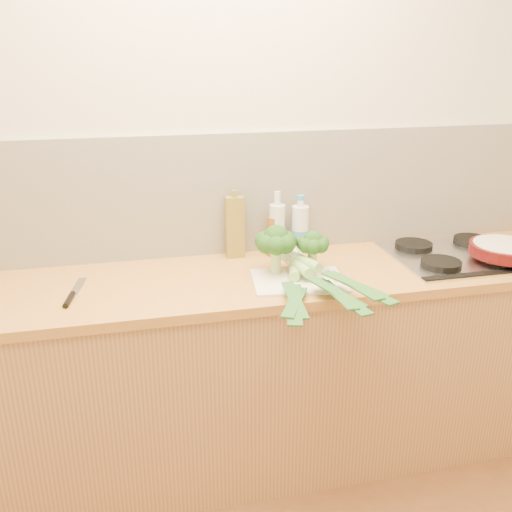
# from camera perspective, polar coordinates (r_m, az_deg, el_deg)

# --- Properties ---
(room_shell) EXTENTS (3.50, 3.50, 3.50)m
(room_shell) POSITION_cam_1_polar(r_m,az_deg,el_deg) (2.52, -3.64, 6.06)
(room_shell) COLOR beige
(room_shell) RESTS_ON ground
(counter) EXTENTS (3.20, 0.62, 0.90)m
(counter) POSITION_cam_1_polar(r_m,az_deg,el_deg) (2.54, -2.15, -11.48)
(counter) COLOR #AB7D47
(counter) RESTS_ON ground
(gas_hob) EXTENTS (0.58, 0.50, 0.04)m
(gas_hob) POSITION_cam_1_polar(r_m,az_deg,el_deg) (2.70, 19.51, 0.17)
(gas_hob) COLOR silver
(gas_hob) RESTS_ON counter
(chopping_board) EXTENTS (0.39, 0.31, 0.01)m
(chopping_board) POSITION_cam_1_polar(r_m,az_deg,el_deg) (2.29, 4.27, -2.49)
(chopping_board) COLOR beige
(chopping_board) RESTS_ON counter
(broccoli_left) EXTENTS (0.17, 0.17, 0.20)m
(broccoli_left) POSITION_cam_1_polar(r_m,az_deg,el_deg) (2.30, 2.01, 1.46)
(broccoli_left) COLOR #ABCB76
(broccoli_left) RESTS_ON chopping_board
(broccoli_right) EXTENTS (0.13, 0.14, 0.17)m
(broccoli_right) POSITION_cam_1_polar(r_m,az_deg,el_deg) (2.33, 5.71, 1.20)
(broccoli_right) COLOR #ABCB76
(broccoli_right) RESTS_ON chopping_board
(leek_front) EXTENTS (0.25, 0.69, 0.04)m
(leek_front) POSITION_cam_1_polar(r_m,az_deg,el_deg) (2.26, 3.86, -1.99)
(leek_front) COLOR white
(leek_front) RESTS_ON chopping_board
(leek_mid) EXTENTS (0.17, 0.63, 0.04)m
(leek_mid) POSITION_cam_1_polar(r_m,az_deg,el_deg) (2.22, 5.57, -1.94)
(leek_mid) COLOR white
(leek_mid) RESTS_ON chopping_board
(leek_back) EXTENTS (0.26, 0.61, 0.04)m
(leek_back) POSITION_cam_1_polar(r_m,az_deg,el_deg) (2.23, 6.61, -1.35)
(leek_back) COLOR white
(leek_back) RESTS_ON chopping_board
(chefs_knife) EXTENTS (0.07, 0.29, 0.02)m
(chefs_knife) POSITION_cam_1_polar(r_m,az_deg,el_deg) (2.25, -17.97, -3.84)
(chefs_knife) COLOR silver
(chefs_knife) RESTS_ON counter
(skillet) EXTENTS (0.43, 0.30, 0.05)m
(skillet) POSITION_cam_1_polar(r_m,az_deg,el_deg) (2.68, 23.65, 0.64)
(skillet) COLOR #490C0C
(skillet) RESTS_ON gas_hob
(oil_tin) EXTENTS (0.08, 0.05, 0.30)m
(oil_tin) POSITION_cam_1_polar(r_m,az_deg,el_deg) (2.51, -2.13, 2.94)
(oil_tin) COLOR olive
(oil_tin) RESTS_ON counter
(glass_bottle) EXTENTS (0.07, 0.07, 0.29)m
(glass_bottle) POSITION_cam_1_polar(r_m,az_deg,el_deg) (2.54, 2.11, 2.70)
(glass_bottle) COLOR silver
(glass_bottle) RESTS_ON counter
(amber_bottle) EXTENTS (0.06, 0.06, 0.23)m
(amber_bottle) POSITION_cam_1_polar(r_m,az_deg,el_deg) (2.54, 1.80, 2.10)
(amber_bottle) COLOR brown
(amber_bottle) RESTS_ON counter
(water_bottle) EXTENTS (0.08, 0.08, 0.25)m
(water_bottle) POSITION_cam_1_polar(r_m,az_deg,el_deg) (2.58, 4.41, 2.53)
(water_bottle) COLOR silver
(water_bottle) RESTS_ON counter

